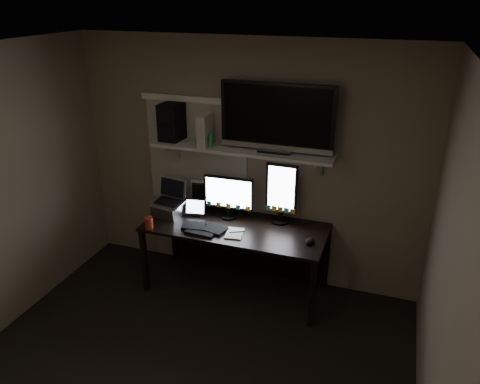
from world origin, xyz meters
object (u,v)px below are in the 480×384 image
at_px(desk, 239,236).
at_px(laptop, 168,199).
at_px(cup, 149,223).
at_px(monitor_landscape, 229,197).
at_px(keyboard, 204,228).
at_px(game_console, 205,130).
at_px(tablet, 196,207).
at_px(speaker, 172,122).
at_px(monitor_portrait, 281,193).
at_px(mouse, 310,241).
at_px(tv, 277,118).

bearing_deg(desk, laptop, -170.50).
xyz_separation_m(desk, cup, (-0.78, -0.44, 0.24)).
height_order(monitor_landscape, keyboard, monitor_landscape).
distance_m(monitor_landscape, game_console, 0.72).
relative_size(desk, tablet, 8.13).
bearing_deg(speaker, tablet, -22.63).
distance_m(monitor_landscape, monitor_portrait, 0.54).
height_order(monitor_landscape, laptop, monitor_landscape).
distance_m(keyboard, cup, 0.54).
relative_size(monitor_landscape, tablet, 2.34).
bearing_deg(tablet, mouse, -18.38).
distance_m(monitor_portrait, cup, 1.33).
relative_size(monitor_portrait, game_console, 2.05).
bearing_deg(laptop, tablet, 25.35).
xyz_separation_m(monitor_portrait, keyboard, (-0.66, -0.40, -0.30)).
bearing_deg(keyboard, game_console, 110.61).
bearing_deg(game_console, tablet, -139.00).
xyz_separation_m(monitor_portrait, cup, (-1.18, -0.56, -0.26)).
bearing_deg(tv, keyboard, -148.61).
bearing_deg(laptop, cup, -90.33).
height_order(cup, game_console, game_console).
distance_m(desk, game_console, 1.14).
bearing_deg(mouse, game_console, 178.14).
distance_m(laptop, cup, 0.35).
relative_size(keyboard, tablet, 2.01).
relative_size(monitor_landscape, mouse, 4.51).
relative_size(desk, keyboard, 4.04).
distance_m(monitor_portrait, laptop, 1.16).
xyz_separation_m(monitor_portrait, mouse, (0.36, -0.33, -0.29)).
height_order(keyboard, game_console, game_console).
bearing_deg(monitor_landscape, monitor_portrait, 6.78).
height_order(desk, laptop, laptop).
bearing_deg(desk, speaker, 172.34).
distance_m(keyboard, tablet, 0.32).
bearing_deg(speaker, keyboard, -35.04).
bearing_deg(tv, speaker, 179.09).
relative_size(monitor_landscape, speaker, 1.41).
bearing_deg(keyboard, cup, -158.81).
height_order(laptop, tv, tv).
xyz_separation_m(monitor_landscape, cup, (-0.65, -0.48, -0.17)).
relative_size(monitor_portrait, keyboard, 1.41).
bearing_deg(mouse, keyboard, -164.91).
distance_m(desk, keyboard, 0.43).
distance_m(tablet, cup, 0.52).
xyz_separation_m(monitor_landscape, laptop, (-0.60, -0.16, -0.05)).
relative_size(cup, game_console, 0.38).
bearing_deg(cup, monitor_landscape, 36.19).
relative_size(monitor_portrait, speaker, 1.70).
bearing_deg(mouse, monitor_portrait, 149.22).
distance_m(monitor_portrait, tablet, 0.90).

